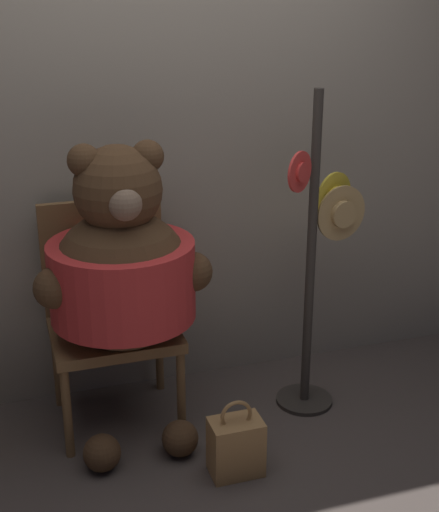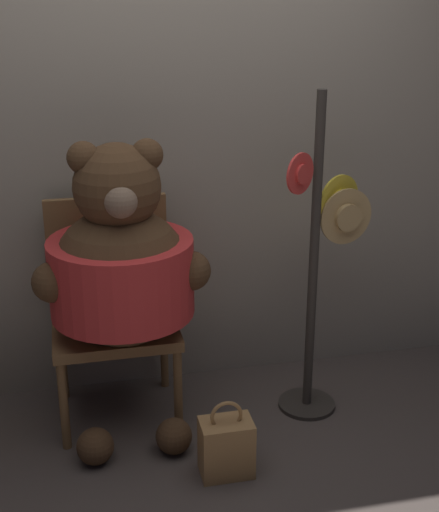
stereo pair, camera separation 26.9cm
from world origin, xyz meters
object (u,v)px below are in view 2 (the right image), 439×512
at_px(chair, 112,302).
at_px(handbag_on_ground, 226,446).
at_px(hat_display_rack, 323,261).
at_px(teddy_bear, 121,268).

relative_size(chair, handbag_on_ground, 2.93).
xyz_separation_m(chair, hat_display_rack, (0.96, -0.21, 0.21)).
height_order(hat_display_rack, handbag_on_ground, hat_display_rack).
height_order(chair, hat_display_rack, hat_display_rack).
xyz_separation_m(teddy_bear, hat_display_rack, (0.93, -0.04, -0.03)).
bearing_deg(handbag_on_ground, teddy_bear, 128.00).
distance_m(chair, teddy_bear, 0.30).
distance_m(hat_display_rack, handbag_on_ground, 0.95).
bearing_deg(handbag_on_ground, chair, 122.15).
distance_m(chair, handbag_on_ground, 0.87).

